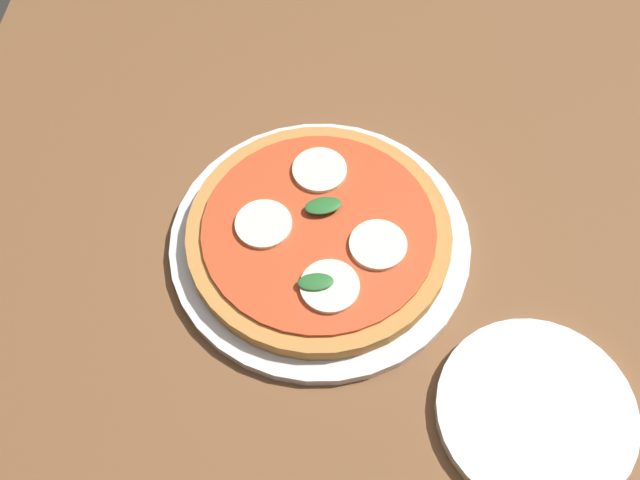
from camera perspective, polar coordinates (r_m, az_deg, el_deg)
ground_plane at (r=1.49m, az=1.85°, el=-13.42°), size 6.00×6.00×0.00m
dining_table at (r=0.91m, az=2.95°, el=-0.63°), size 1.30×0.96×0.74m
serving_tray at (r=0.79m, az=0.00°, el=-0.15°), size 0.31×0.31×0.01m
pizza at (r=0.77m, az=-0.08°, el=0.52°), size 0.27×0.27×0.03m
plate_white at (r=0.74m, az=16.06°, el=-12.46°), size 0.18×0.18×0.01m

